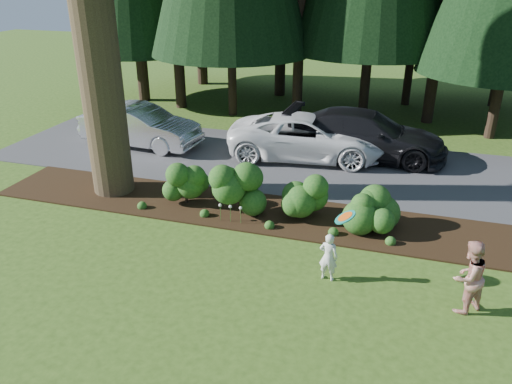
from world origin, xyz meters
TOP-DOWN VIEW (x-y plane):
  - ground at (0.00, 0.00)m, footprint 80.00×80.00m
  - mulch_bed at (0.00, 3.25)m, footprint 16.00×2.50m
  - driveway at (0.00, 7.50)m, footprint 22.00×6.00m
  - shrub_row at (0.77, 3.14)m, footprint 6.53×1.60m
  - lily_cluster at (-0.30, 2.40)m, footprint 0.69×0.09m
  - car_silver_wagon at (-5.94, 7.59)m, footprint 4.99×2.10m
  - car_white_suv at (0.64, 8.19)m, footprint 6.04×3.35m
  - car_dark_suv at (2.68, 8.89)m, footprint 6.02×2.63m
  - child at (2.74, 0.48)m, footprint 0.46×0.33m
  - adult at (5.64, 0.19)m, footprint 1.00×0.99m
  - frisbee at (3.03, 0.55)m, footprint 0.46×0.50m

SIDE VIEW (x-z plane):
  - ground at x=0.00m, z-range 0.00..0.00m
  - driveway at x=0.00m, z-range 0.00..0.03m
  - mulch_bed at x=0.00m, z-range 0.00..0.05m
  - lily_cluster at x=-0.30m, z-range 0.21..0.78m
  - child at x=2.74m, z-range 0.00..1.18m
  - shrub_row at x=0.77m, z-range 0.00..1.61m
  - adult at x=5.64m, z-range 0.00..1.63m
  - car_white_suv at x=0.64m, z-range 0.03..1.63m
  - car_silver_wagon at x=-5.94m, z-range 0.03..1.63m
  - car_dark_suv at x=2.68m, z-range 0.03..1.75m
  - frisbee at x=3.03m, z-range 1.45..1.76m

